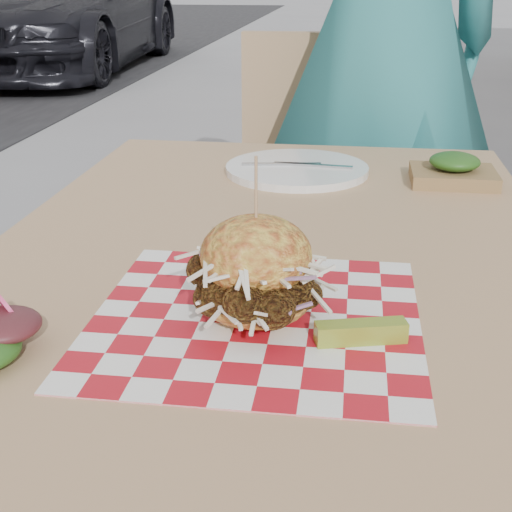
# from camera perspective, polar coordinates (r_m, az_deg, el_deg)

# --- Properties ---
(diner) EXTENTS (0.82, 0.70, 1.89)m
(diner) POSITION_cam_1_polar(r_m,az_deg,el_deg) (1.86, 10.42, 16.69)
(diner) COLOR teal
(diner) RESTS_ON ground
(car_dark) EXTENTS (2.02, 4.66, 1.34)m
(car_dark) POSITION_cam_1_polar(r_m,az_deg,el_deg) (8.92, -15.10, 18.60)
(car_dark) COLOR black
(car_dark) RESTS_ON ground
(patio_table) EXTENTS (0.80, 1.20, 0.75)m
(patio_table) POSITION_cam_1_polar(r_m,az_deg,el_deg) (1.04, 1.52, -2.89)
(patio_table) COLOR tan
(patio_table) RESTS_ON ground
(patio_chair) EXTENTS (0.43, 0.44, 0.95)m
(patio_chair) POSITION_cam_1_polar(r_m,az_deg,el_deg) (1.98, 4.53, 5.66)
(patio_chair) COLOR tan
(patio_chair) RESTS_ON ground
(paper_liner) EXTENTS (0.36, 0.36, 0.00)m
(paper_liner) POSITION_cam_1_polar(r_m,az_deg,el_deg) (0.79, 0.00, -4.95)
(paper_liner) COLOR red
(paper_liner) RESTS_ON patio_table
(sandwich) EXTENTS (0.16, 0.16, 0.18)m
(sandwich) POSITION_cam_1_polar(r_m,az_deg,el_deg) (0.77, 0.00, -1.53)
(sandwich) COLOR gold
(sandwich) RESTS_ON paper_liner
(pickle_spear) EXTENTS (0.10, 0.05, 0.02)m
(pickle_spear) POSITION_cam_1_polar(r_m,az_deg,el_deg) (0.75, 8.39, -6.04)
(pickle_spear) COLOR olive
(pickle_spear) RESTS_ON paper_liner
(place_setting) EXTENTS (0.27, 0.27, 0.02)m
(place_setting) POSITION_cam_1_polar(r_m,az_deg,el_deg) (1.36, 3.29, 6.95)
(place_setting) COLOR white
(place_setting) RESTS_ON patio_table
(kraft_tray) EXTENTS (0.15, 0.12, 0.06)m
(kraft_tray) POSITION_cam_1_polar(r_m,az_deg,el_deg) (1.34, 15.54, 6.58)
(kraft_tray) COLOR olive
(kraft_tray) RESTS_ON patio_table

